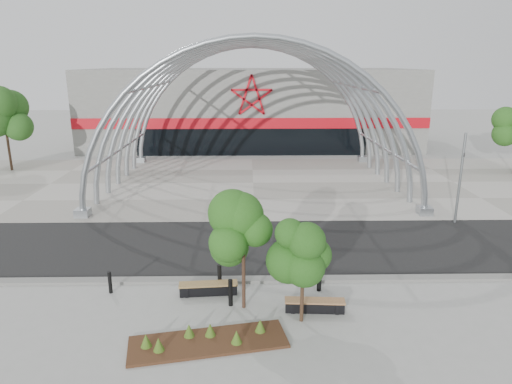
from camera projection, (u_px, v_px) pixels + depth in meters
The scene contains 18 objects.
ground at pixel (258, 278), 19.01m from camera, with size 140.00×140.00×0.00m, color #9A9A95.
road at pixel (256, 245), 22.37m from camera, with size 140.00×7.00×0.02m, color black.
forecourt at pixel (253, 183), 33.91m from camera, with size 60.00×17.00×0.04m, color gray.
kerb at pixel (258, 280), 18.75m from camera, with size 60.00×0.50×0.12m, color slate.
arena_building at pixel (251, 106), 50.08m from camera, with size 34.00×15.24×8.00m.
vault_canopy at pixel (253, 183), 33.91m from camera, with size 20.80×15.80×20.36m.
planting_bed at pixel (206, 340), 14.58m from camera, with size 5.22×2.45×0.53m.
signal_pole at pixel (460, 177), 24.86m from camera, with size 0.37×0.70×5.08m.
street_tree_0 at pixel (243, 232), 15.94m from camera, with size 1.80×1.80×4.11m.
street_tree_1 at pixel (303, 249), 15.14m from camera, with size 1.59×1.59×3.75m.
bench_0 at pixel (208, 289), 17.64m from camera, with size 2.28×0.66×0.47m.
bench_1 at pixel (315, 306), 16.43m from camera, with size 2.19×0.61×0.45m.
bollard_0 at pixel (110, 282), 17.68m from camera, with size 0.14×0.14×0.90m, color black.
bollard_1 at pixel (220, 277), 18.01m from camera, with size 0.16×0.16×1.02m, color black.
bollard_2 at pixel (231, 293), 16.74m from camera, with size 0.17×0.17×1.04m, color black.
bollard_3 at pixel (319, 278), 17.83m from camera, with size 0.18×0.18×1.12m, color black.
bollard_4 at pixel (314, 271), 18.49m from camera, with size 0.16×0.16×1.01m, color black.
bg_tree_0 at pixel (4, 114), 36.61m from camera, with size 3.00×3.00×6.45m.
Camera 1 is at (-0.40, -17.29, 8.67)m, focal length 32.00 mm.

